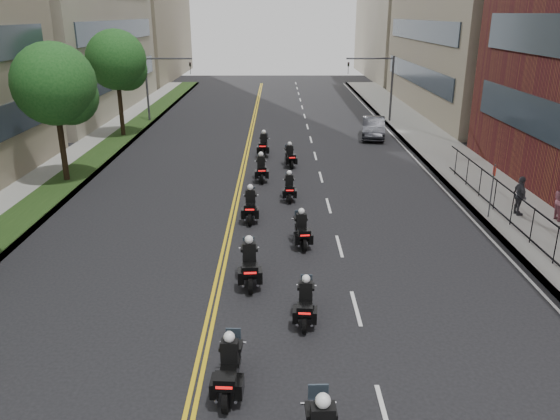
{
  "coord_description": "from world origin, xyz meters",
  "views": [
    {
      "loc": [
        0.65,
        -5.53,
        9.01
      ],
      "look_at": [
        0.76,
        14.69,
        1.69
      ],
      "focal_mm": 35.0,
      "sensor_mm": 36.0,
      "label": 1
    }
  ],
  "objects_px": {
    "motorcycle_4": "(250,265)",
    "motorcycle_9": "(290,157)",
    "motorcycle_5": "(302,231)",
    "motorcycle_8": "(261,169)",
    "motorcycle_7": "(289,188)",
    "parked_sedan": "(373,128)",
    "pedestrian_c": "(520,196)",
    "motorcycle_2": "(230,370)",
    "motorcycle_10": "(264,146)",
    "motorcycle_3": "(305,304)",
    "motorcycle_6": "(250,206)"
  },
  "relations": [
    {
      "from": "motorcycle_4",
      "to": "parked_sedan",
      "type": "height_order",
      "value": "motorcycle_4"
    },
    {
      "from": "motorcycle_10",
      "to": "motorcycle_7",
      "type": "bearing_deg",
      "value": -77.53
    },
    {
      "from": "motorcycle_6",
      "to": "motorcycle_10",
      "type": "relative_size",
      "value": 0.98
    },
    {
      "from": "motorcycle_2",
      "to": "motorcycle_4",
      "type": "xyz_separation_m",
      "value": [
        0.22,
        5.89,
        0.04
      ]
    },
    {
      "from": "motorcycle_6",
      "to": "motorcycle_8",
      "type": "height_order",
      "value": "motorcycle_6"
    },
    {
      "from": "motorcycle_3",
      "to": "motorcycle_4",
      "type": "distance_m",
      "value": 3.13
    },
    {
      "from": "motorcycle_5",
      "to": "motorcycle_8",
      "type": "relative_size",
      "value": 0.95
    },
    {
      "from": "motorcycle_7",
      "to": "motorcycle_8",
      "type": "bearing_deg",
      "value": 113.52
    },
    {
      "from": "motorcycle_9",
      "to": "motorcycle_10",
      "type": "height_order",
      "value": "motorcycle_10"
    },
    {
      "from": "motorcycle_6",
      "to": "parked_sedan",
      "type": "xyz_separation_m",
      "value": [
        8.58,
        17.62,
        0.11
      ]
    },
    {
      "from": "motorcycle_8",
      "to": "motorcycle_7",
      "type": "bearing_deg",
      "value": -69.95
    },
    {
      "from": "motorcycle_3",
      "to": "motorcycle_4",
      "type": "height_order",
      "value": "motorcycle_4"
    },
    {
      "from": "motorcycle_8",
      "to": "motorcycle_10",
      "type": "distance_m",
      "value": 5.75
    },
    {
      "from": "parked_sedan",
      "to": "motorcycle_7",
      "type": "bearing_deg",
      "value": -105.56
    },
    {
      "from": "motorcycle_5",
      "to": "motorcycle_9",
      "type": "xyz_separation_m",
      "value": [
        -0.21,
        12.28,
        -0.01
      ]
    },
    {
      "from": "motorcycle_4",
      "to": "motorcycle_9",
      "type": "distance_m",
      "value": 15.75
    },
    {
      "from": "parked_sedan",
      "to": "pedestrian_c",
      "type": "bearing_deg",
      "value": -68.43
    },
    {
      "from": "motorcycle_6",
      "to": "motorcycle_4",
      "type": "bearing_deg",
      "value": -88.29
    },
    {
      "from": "parked_sedan",
      "to": "pedestrian_c",
      "type": "distance_m",
      "value": 17.8
    },
    {
      "from": "motorcycle_5",
      "to": "pedestrian_c",
      "type": "xyz_separation_m",
      "value": [
        10.21,
        3.15,
        0.45
      ]
    },
    {
      "from": "motorcycle_3",
      "to": "motorcycle_8",
      "type": "distance_m",
      "value": 15.24
    },
    {
      "from": "motorcycle_6",
      "to": "pedestrian_c",
      "type": "height_order",
      "value": "pedestrian_c"
    },
    {
      "from": "motorcycle_4",
      "to": "motorcycle_6",
      "type": "distance_m",
      "value": 6.28
    },
    {
      "from": "motorcycle_3",
      "to": "motorcycle_4",
      "type": "bearing_deg",
      "value": 130.83
    },
    {
      "from": "motorcycle_2",
      "to": "motorcycle_10",
      "type": "height_order",
      "value": "motorcycle_10"
    },
    {
      "from": "motorcycle_7",
      "to": "motorcycle_8",
      "type": "relative_size",
      "value": 0.92
    },
    {
      "from": "motorcycle_3",
      "to": "motorcycle_6",
      "type": "height_order",
      "value": "motorcycle_6"
    },
    {
      "from": "motorcycle_10",
      "to": "parked_sedan",
      "type": "relative_size",
      "value": 0.49
    },
    {
      "from": "motorcycle_6",
      "to": "motorcycle_10",
      "type": "bearing_deg",
      "value": 87.81
    },
    {
      "from": "motorcycle_6",
      "to": "motorcycle_8",
      "type": "bearing_deg",
      "value": 86.5
    },
    {
      "from": "motorcycle_7",
      "to": "motorcycle_8",
      "type": "height_order",
      "value": "motorcycle_8"
    },
    {
      "from": "motorcycle_3",
      "to": "motorcycle_7",
      "type": "xyz_separation_m",
      "value": [
        -0.25,
        11.74,
        -0.0
      ]
    },
    {
      "from": "motorcycle_10",
      "to": "parked_sedan",
      "type": "bearing_deg",
      "value": 36.98
    },
    {
      "from": "motorcycle_6",
      "to": "parked_sedan",
      "type": "bearing_deg",
      "value": 63.42
    },
    {
      "from": "motorcycle_9",
      "to": "pedestrian_c",
      "type": "xyz_separation_m",
      "value": [
        10.41,
        -9.13,
        0.47
      ]
    },
    {
      "from": "motorcycle_8",
      "to": "parked_sedan",
      "type": "distance_m",
      "value": 13.99
    },
    {
      "from": "motorcycle_10",
      "to": "pedestrian_c",
      "type": "height_order",
      "value": "pedestrian_c"
    },
    {
      "from": "motorcycle_2",
      "to": "motorcycle_10",
      "type": "distance_m",
      "value": 24.25
    },
    {
      "from": "motorcycle_6",
      "to": "motorcycle_2",
      "type": "bearing_deg",
      "value": -90.47
    },
    {
      "from": "motorcycle_4",
      "to": "parked_sedan",
      "type": "distance_m",
      "value": 25.31
    },
    {
      "from": "motorcycle_4",
      "to": "motorcycle_2",
      "type": "bearing_deg",
      "value": -96.33
    },
    {
      "from": "motorcycle_8",
      "to": "motorcycle_9",
      "type": "xyz_separation_m",
      "value": [
        1.7,
        3.04,
        -0.04
      ]
    },
    {
      "from": "motorcycle_2",
      "to": "parked_sedan",
      "type": "distance_m",
      "value": 30.99
    },
    {
      "from": "motorcycle_4",
      "to": "motorcycle_6",
      "type": "relative_size",
      "value": 1.05
    },
    {
      "from": "motorcycle_5",
      "to": "motorcycle_9",
      "type": "distance_m",
      "value": 12.28
    },
    {
      "from": "motorcycle_2",
      "to": "motorcycle_3",
      "type": "bearing_deg",
      "value": 61.53
    },
    {
      "from": "motorcycle_10",
      "to": "motorcycle_3",
      "type": "bearing_deg",
      "value": -82.1
    },
    {
      "from": "motorcycle_3",
      "to": "motorcycle_4",
      "type": "relative_size",
      "value": 0.87
    },
    {
      "from": "motorcycle_2",
      "to": "motorcycle_4",
      "type": "distance_m",
      "value": 5.89
    },
    {
      "from": "motorcycle_4",
      "to": "motorcycle_10",
      "type": "height_order",
      "value": "motorcycle_4"
    }
  ]
}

